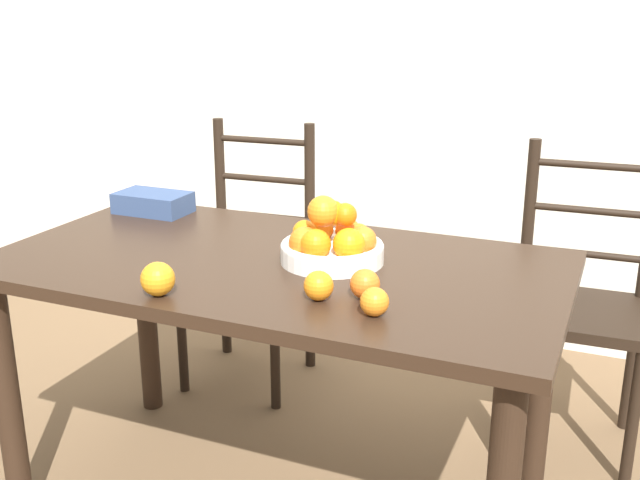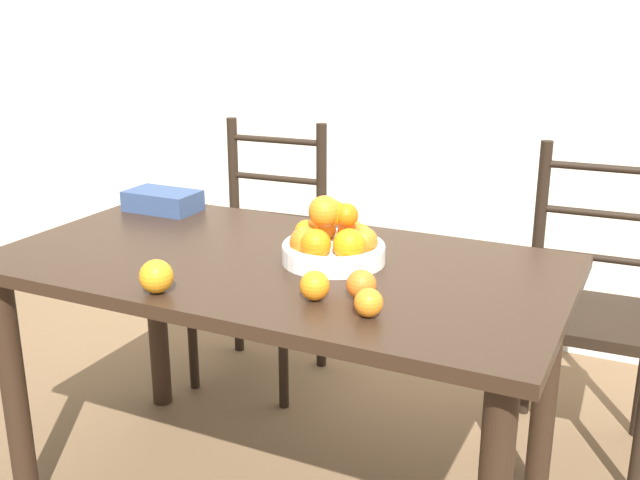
# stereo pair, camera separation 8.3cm
# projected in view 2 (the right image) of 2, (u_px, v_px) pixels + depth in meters

# --- Properties ---
(wall_back) EXTENTS (8.00, 0.06, 2.60)m
(wall_back) POSITION_uv_depth(u_px,v_px,m) (443.00, 33.00, 3.08)
(wall_back) COLOR silver
(wall_back) RESTS_ON ground_plane
(dining_table) EXTENTS (1.52, 0.81, 0.76)m
(dining_table) POSITION_uv_depth(u_px,v_px,m) (278.00, 298.00, 2.03)
(dining_table) COLOR black
(dining_table) RESTS_ON ground_plane
(fruit_bowl) EXTENTS (0.27, 0.27, 0.18)m
(fruit_bowl) POSITION_uv_depth(u_px,v_px,m) (333.00, 243.00, 1.96)
(fruit_bowl) COLOR white
(fruit_bowl) RESTS_ON dining_table
(orange_loose_0) EXTENTS (0.07, 0.07, 0.07)m
(orange_loose_0) POSITION_uv_depth(u_px,v_px,m) (315.00, 286.00, 1.72)
(orange_loose_0) COLOR orange
(orange_loose_0) RESTS_ON dining_table
(orange_loose_1) EXTENTS (0.06, 0.06, 0.06)m
(orange_loose_1) POSITION_uv_depth(u_px,v_px,m) (369.00, 303.00, 1.62)
(orange_loose_1) COLOR orange
(orange_loose_1) RESTS_ON dining_table
(orange_loose_2) EXTENTS (0.07, 0.07, 0.07)m
(orange_loose_2) POSITION_uv_depth(u_px,v_px,m) (361.00, 285.00, 1.72)
(orange_loose_2) COLOR orange
(orange_loose_2) RESTS_ON dining_table
(orange_loose_3) EXTENTS (0.08, 0.08, 0.08)m
(orange_loose_3) POSITION_uv_depth(u_px,v_px,m) (156.00, 276.00, 1.76)
(orange_loose_3) COLOR orange
(orange_loose_3) RESTS_ON dining_table
(chair_left) EXTENTS (0.44, 0.42, 0.99)m
(chair_left) POSITION_uv_depth(u_px,v_px,m) (262.00, 261.00, 2.88)
(chair_left) COLOR black
(chair_left) RESTS_ON ground_plane
(chair_right) EXTENTS (0.43, 0.42, 0.99)m
(chair_right) POSITION_uv_depth(u_px,v_px,m) (588.00, 314.00, 2.39)
(chair_right) COLOR black
(chair_right) RESTS_ON ground_plane
(book_stack) EXTENTS (0.24, 0.14, 0.07)m
(book_stack) POSITION_uv_depth(u_px,v_px,m) (163.00, 201.00, 2.47)
(book_stack) COLOR #334770
(book_stack) RESTS_ON dining_table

